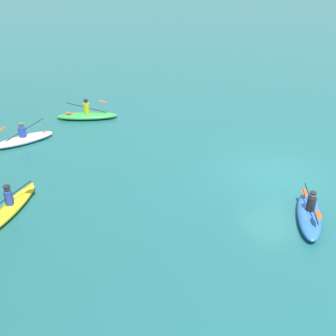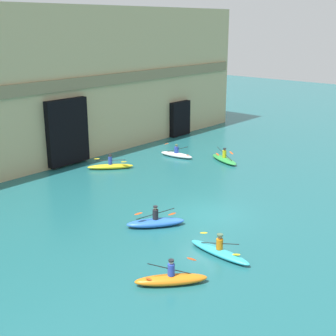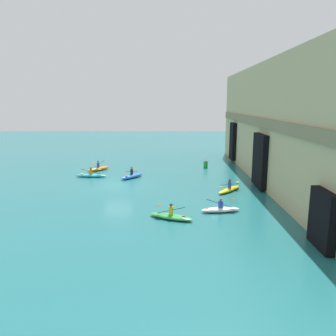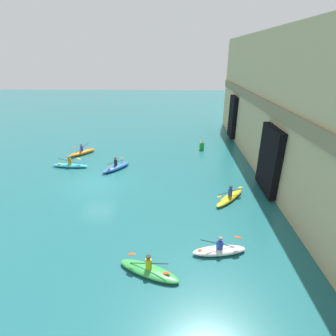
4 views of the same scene
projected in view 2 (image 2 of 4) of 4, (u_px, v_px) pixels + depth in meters
ground_plane at (206, 214)px, 25.96m from camera, size 120.00×120.00×0.00m
cliff_bluff at (31, 84)px, 35.53m from camera, size 41.46×8.07×11.41m
kayak_yellow at (110, 166)px, 33.91m from camera, size 2.93×2.66×1.11m
kayak_green at (224, 159)px, 35.69m from camera, size 2.00×3.20×1.06m
kayak_blue at (156, 222)px, 24.36m from camera, size 2.90×2.51×1.14m
kayak_cyan at (219, 251)px, 21.34m from camera, size 0.87×3.39×1.06m
kayak_orange at (171, 279)px, 18.97m from camera, size 2.69×2.49×1.14m
kayak_white at (176, 154)px, 36.87m from camera, size 1.13×2.90×1.05m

